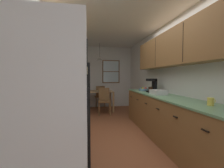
{
  "coord_description": "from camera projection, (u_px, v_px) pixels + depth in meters",
  "views": [
    {
      "loc": [
        -0.57,
        -2.76,
        1.28
      ],
      "look_at": [
        0.08,
        1.18,
        1.09
      ],
      "focal_mm": 24.04,
      "sensor_mm": 36.0,
      "label": 1
    }
  ],
  "objects": [
    {
      "name": "counter_left",
      "position": [
        69.0,
        113.0,
        3.44
      ],
      "size": [
        0.64,
        2.05,
        0.9
      ],
      "color": "brown",
      "rests_on": "ground"
    },
    {
      "name": "wall_back",
      "position": [
        101.0,
        77.0,
        6.41
      ],
      "size": [
        4.4,
        0.1,
        2.55
      ],
      "primitive_type": "cube",
      "color": "silver",
      "rests_on": "ground"
    },
    {
      "name": "mug_by_coffeemaker",
      "position": [
        211.0,
        102.0,
        2.0
      ],
      "size": [
        0.12,
        0.08,
        0.11
      ],
      "color": "#E5CC4C",
      "rests_on": "counter_right"
    },
    {
      "name": "coffee_maker",
      "position": [
        153.0,
        85.0,
        3.75
      ],
      "size": [
        0.22,
        0.18,
        0.34
      ],
      "color": "black",
      "rests_on": "counter_right"
    },
    {
      "name": "trash_bin",
      "position": [
        83.0,
        108.0,
        4.72
      ],
      "size": [
        0.3,
        0.3,
        0.58
      ],
      "primitive_type": "cylinder",
      "color": "white",
      "rests_on": "ground"
    },
    {
      "name": "refrigerator",
      "position": [
        49.0,
        117.0,
        1.43
      ],
      "size": [
        0.75,
        0.77,
        1.8
      ],
      "color": "white",
      "rests_on": "ground"
    },
    {
      "name": "counter_right",
      "position": [
        165.0,
        117.0,
        3.07
      ],
      "size": [
        0.64,
        3.37,
        0.9
      ],
      "color": "brown",
      "rests_on": "ground"
    },
    {
      "name": "wall_right",
      "position": [
        160.0,
        77.0,
        4.01
      ],
      "size": [
        0.1,
        9.0,
        2.55
      ],
      "primitive_type": "cube",
      "color": "silver",
      "rests_on": "ground"
    },
    {
      "name": "dining_chair_near",
      "position": [
        104.0,
        100.0,
        5.11
      ],
      "size": [
        0.42,
        0.42,
        0.9
      ],
      "color": "brown",
      "rests_on": "ground"
    },
    {
      "name": "back_window",
      "position": [
        111.0,
        72.0,
        6.39
      ],
      "size": [
        0.74,
        0.05,
        0.97
      ],
      "color": "brown"
    },
    {
      "name": "stove_range",
      "position": [
        58.0,
        134.0,
        2.14
      ],
      "size": [
        0.66,
        0.59,
        1.1
      ],
      "color": "black",
      "rests_on": "ground"
    },
    {
      "name": "upper_cabinets_left",
      "position": [
        61.0,
        49.0,
        3.3
      ],
      "size": [
        0.33,
        2.13,
        0.71
      ],
      "color": "brown"
    },
    {
      "name": "dining_chair_far",
      "position": [
        100.0,
        95.0,
        6.29
      ],
      "size": [
        0.45,
        0.45,
        0.9
      ],
      "color": "brown",
      "rests_on": "ground"
    },
    {
      "name": "pendant_light",
      "position": [
        100.0,
        59.0,
        5.62
      ],
      "size": [
        0.24,
        0.24,
        0.64
      ],
      "color": "black"
    },
    {
      "name": "storage_canister",
      "position": [
        63.0,
        93.0,
        2.64
      ],
      "size": [
        0.11,
        0.11,
        0.19
      ],
      "color": "#265999",
      "rests_on": "counter_left"
    },
    {
      "name": "ground_plane",
      "position": [
        110.0,
        127.0,
        3.86
      ],
      "size": [
        12.0,
        12.0,
        0.0
      ],
      "primitive_type": "plane",
      "color": "brown"
    },
    {
      "name": "dish_towel",
      "position": [
        83.0,
        127.0,
        2.34
      ],
      "size": [
        0.02,
        0.16,
        0.24
      ],
      "primitive_type": "cube",
      "color": "white"
    },
    {
      "name": "wall_left",
      "position": [
        54.0,
        77.0,
        3.58
      ],
      "size": [
        0.1,
        9.0,
        2.55
      ],
      "primitive_type": "cube",
      "color": "silver",
      "rests_on": "ground"
    },
    {
      "name": "dish_rack",
      "position": [
        158.0,
        92.0,
        3.25
      ],
      "size": [
        0.28,
        0.34,
        0.1
      ],
      "primitive_type": "cube",
      "color": "silver",
      "rests_on": "counter_right"
    },
    {
      "name": "fruit_bowl",
      "position": [
        144.0,
        89.0,
        4.13
      ],
      "size": [
        0.26,
        0.26,
        0.09
      ],
      "color": "#597F9E",
      "rests_on": "counter_right"
    },
    {
      "name": "ceiling_slab",
      "position": [
        110.0,
        24.0,
        3.73
      ],
      "size": [
        4.4,
        9.0,
        0.08
      ],
      "primitive_type": "cube",
      "color": "white"
    },
    {
      "name": "table_serving_bowl",
      "position": [
        102.0,
        90.0,
        5.72
      ],
      "size": [
        0.19,
        0.19,
        0.06
      ],
      "primitive_type": "cylinder",
      "color": "#4C7299",
      "rests_on": "dining_table"
    },
    {
      "name": "dining_table",
      "position": [
        100.0,
        94.0,
        5.68
      ],
      "size": [
        0.98,
        0.79,
        0.75
      ],
      "color": "#A87F51",
      "rests_on": "ground"
    },
    {
      "name": "microwave_over_range",
      "position": [
        48.0,
        48.0,
        2.06
      ],
      "size": [
        0.39,
        0.61,
        0.33
      ],
      "color": "silver"
    },
    {
      "name": "upper_cabinets_right",
      "position": [
        174.0,
        48.0,
        2.97
      ],
      "size": [
        0.33,
        3.05,
        0.7
      ],
      "color": "brown"
    }
  ]
}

